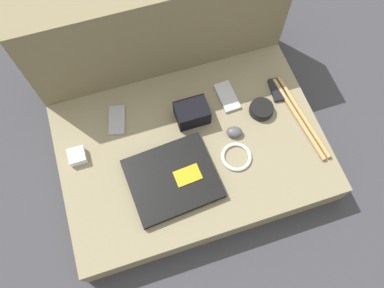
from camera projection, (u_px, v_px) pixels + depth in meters
name	position (u px, v px, depth m)	size (l,w,h in m)	color
ground_plane	(192.00, 158.00, 1.48)	(8.00, 8.00, 0.00)	#38383D
couch_seat	(192.00, 152.00, 1.43)	(0.97, 0.66, 0.12)	#847A5B
couch_backrest	(157.00, 33.00, 1.42)	(0.97, 0.20, 0.50)	#756B4C
laptop	(173.00, 179.00, 1.31)	(0.32, 0.28, 0.03)	black
computer_mouse	(235.00, 133.00, 1.38)	(0.07, 0.06, 0.03)	#4C4C51
speaker_puck	(261.00, 109.00, 1.42)	(0.09, 0.09, 0.03)	black
phone_silver	(278.00, 90.00, 1.46)	(0.06, 0.11, 0.01)	black
phone_black	(117.00, 120.00, 1.41)	(0.09, 0.13, 0.01)	#99999E
phone_small	(227.00, 96.00, 1.45)	(0.07, 0.13, 0.01)	#B7B7BC
camera_pouch	(192.00, 113.00, 1.39)	(0.12, 0.09, 0.07)	black
charger_brick	(77.00, 156.00, 1.34)	(0.06, 0.06, 0.03)	silver
cable_coil	(236.00, 157.00, 1.35)	(0.11, 0.11, 0.01)	white
drumstick_pair	(300.00, 117.00, 1.41)	(0.08, 0.37, 0.02)	tan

